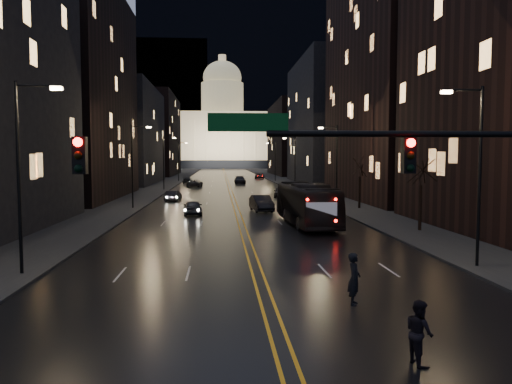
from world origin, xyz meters
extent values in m
plane|color=black|center=(0.00, 0.00, 0.00)|extent=(900.00, 900.00, 0.00)
cube|color=black|center=(0.00, 130.00, 0.01)|extent=(20.00, 320.00, 0.02)
cube|color=black|center=(-14.00, 130.00, 0.08)|extent=(8.00, 320.00, 0.16)
cube|color=black|center=(14.00, 130.00, 0.08)|extent=(8.00, 320.00, 0.16)
cube|color=orange|center=(0.00, 130.00, 0.03)|extent=(0.62, 320.00, 0.01)
cube|color=black|center=(-21.00, 54.00, 14.00)|extent=(12.00, 30.00, 28.00)
cube|color=black|center=(-21.00, 92.00, 10.00)|extent=(12.00, 34.00, 20.00)
cube|color=black|center=(-21.00, 140.00, 12.00)|extent=(12.00, 40.00, 24.00)
cube|color=black|center=(21.00, 50.00, 19.00)|extent=(12.00, 30.00, 38.00)
cube|color=black|center=(21.00, 92.00, 13.00)|extent=(12.00, 34.00, 26.00)
cube|color=black|center=(21.00, 140.00, 11.00)|extent=(12.00, 40.00, 22.00)
cube|color=black|center=(40.00, 380.00, 65.00)|extent=(520.00, 60.00, 130.00)
cube|color=black|center=(0.00, 250.00, 2.00)|extent=(90.00, 50.00, 4.00)
cube|color=#FFD793|center=(0.00, 250.00, 16.00)|extent=(80.00, 36.00, 24.00)
cylinder|color=#D0BE86|center=(0.00, 250.00, 36.00)|extent=(22.00, 22.00, 16.00)
ellipsoid|color=#D0BE86|center=(0.00, 250.00, 47.00)|extent=(20.00, 20.00, 17.00)
cylinder|color=#FFD793|center=(0.00, 250.00, 55.50)|extent=(4.00, 4.00, 6.00)
cylinder|color=black|center=(5.50, 0.00, 6.20)|extent=(12.00, 0.18, 0.18)
cube|color=black|center=(-5.50, 0.00, 5.60)|extent=(0.35, 0.30, 1.00)
cube|color=black|center=(3.50, 0.00, 5.60)|extent=(0.35, 0.30, 1.00)
sphere|color=#FF0705|center=(-5.50, -0.18, 5.95)|extent=(0.24, 0.24, 0.24)
sphere|color=#FF0705|center=(3.50, -0.18, 5.95)|extent=(0.24, 0.24, 0.24)
cube|color=#053F14|center=(-1.00, 0.00, 6.50)|extent=(2.20, 0.06, 0.50)
cylinder|color=black|center=(11.00, 10.00, 4.50)|extent=(0.16, 0.16, 9.00)
cylinder|color=black|center=(10.10, 10.00, 8.80)|extent=(1.80, 0.10, 0.10)
cube|color=#FFCF99|center=(9.20, 10.00, 8.70)|extent=(0.50, 0.25, 0.15)
cylinder|color=black|center=(-11.00, 10.00, 4.50)|extent=(0.16, 0.16, 9.00)
cylinder|color=black|center=(-10.10, 10.00, 8.80)|extent=(1.80, 0.10, 0.10)
cube|color=#FFCF99|center=(-9.20, 10.00, 8.70)|extent=(0.50, 0.25, 0.15)
cylinder|color=black|center=(11.00, 40.00, 4.50)|extent=(0.16, 0.16, 9.00)
cylinder|color=black|center=(10.10, 40.00, 8.80)|extent=(1.80, 0.10, 0.10)
cube|color=#FFCF99|center=(9.20, 40.00, 8.70)|extent=(0.50, 0.25, 0.15)
cylinder|color=black|center=(-11.00, 40.00, 4.50)|extent=(0.16, 0.16, 9.00)
cylinder|color=black|center=(-10.10, 40.00, 8.80)|extent=(1.80, 0.10, 0.10)
cube|color=#FFCF99|center=(-9.20, 40.00, 8.70)|extent=(0.50, 0.25, 0.15)
cylinder|color=black|center=(11.00, 70.00, 4.50)|extent=(0.16, 0.16, 9.00)
cylinder|color=black|center=(10.10, 70.00, 8.80)|extent=(1.80, 0.10, 0.10)
cube|color=#FFCF99|center=(9.20, 70.00, 8.70)|extent=(0.50, 0.25, 0.15)
cylinder|color=black|center=(-11.00, 70.00, 4.50)|extent=(0.16, 0.16, 9.00)
cylinder|color=black|center=(-10.10, 70.00, 8.80)|extent=(1.80, 0.10, 0.10)
cube|color=#FFCF99|center=(-9.20, 70.00, 8.70)|extent=(0.50, 0.25, 0.15)
cylinder|color=black|center=(11.00, 100.00, 4.50)|extent=(0.16, 0.16, 9.00)
cylinder|color=black|center=(10.10, 100.00, 8.80)|extent=(1.80, 0.10, 0.10)
cube|color=#FFCF99|center=(9.20, 100.00, 8.70)|extent=(0.50, 0.25, 0.15)
cylinder|color=black|center=(-11.00, 100.00, 4.50)|extent=(0.16, 0.16, 9.00)
cylinder|color=black|center=(-10.10, 100.00, 8.80)|extent=(1.80, 0.10, 0.10)
cube|color=#FFCF99|center=(-9.20, 100.00, 8.70)|extent=(0.50, 0.25, 0.15)
cylinder|color=black|center=(13.00, 22.00, 1.75)|extent=(0.24, 0.24, 3.50)
cylinder|color=black|center=(13.00, 38.00, 1.75)|extent=(0.24, 0.24, 3.50)
imported|color=black|center=(5.32, 26.56, 1.72)|extent=(3.45, 12.46, 3.44)
imported|color=black|center=(-4.34, 34.20, 0.73)|extent=(2.06, 4.43, 1.47)
imported|color=black|center=(-7.60, 49.43, 0.68)|extent=(1.93, 4.25, 1.35)
imported|color=black|center=(-6.34, 79.54, 0.71)|extent=(2.96, 5.35, 1.42)
imported|color=black|center=(-8.50, 92.34, 0.68)|extent=(1.94, 4.71, 1.36)
imported|color=black|center=(2.50, 37.08, 0.83)|extent=(2.31, 5.21, 1.66)
imported|color=black|center=(6.62, 54.33, 0.76)|extent=(2.39, 4.66, 1.52)
imported|color=black|center=(2.50, 90.16, 0.79)|extent=(2.30, 5.49, 1.58)
imported|color=black|center=(8.50, 113.97, 0.71)|extent=(2.80, 5.30, 1.42)
imported|color=black|center=(3.24, 4.45, 0.99)|extent=(0.68, 0.84, 1.98)
imported|color=black|center=(3.53, -0.95, 0.88)|extent=(0.59, 0.91, 1.76)
camera|label=1|loc=(-1.79, -13.64, 5.56)|focal=35.00mm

